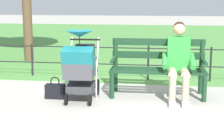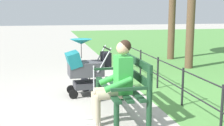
{
  "view_description": "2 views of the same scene",
  "coord_description": "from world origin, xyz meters",
  "px_view_note": "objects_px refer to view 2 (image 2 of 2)",
  "views": [
    {
      "loc": [
        -0.83,
        5.59,
        1.62
      ],
      "look_at": [
        -0.08,
        0.21,
        0.6
      ],
      "focal_mm": 53.98,
      "sensor_mm": 36.0,
      "label": 1
    },
    {
      "loc": [
        -5.42,
        1.09,
        1.7
      ],
      "look_at": [
        -0.27,
        -0.02,
        0.77
      ],
      "focal_mm": 47.55,
      "sensor_mm": 36.0,
      "label": 2
    }
  ],
  "objects_px": {
    "stroller": "(85,67)",
    "handbag": "(85,84)",
    "person_on_bench": "(116,79)",
    "park_bench": "(125,83)"
  },
  "relations": [
    {
      "from": "person_on_bench",
      "to": "handbag",
      "type": "bearing_deg",
      "value": 6.53
    },
    {
      "from": "handbag",
      "to": "stroller",
      "type": "bearing_deg",
      "value": 174.73
    },
    {
      "from": "handbag",
      "to": "person_on_bench",
      "type": "bearing_deg",
      "value": -173.47
    },
    {
      "from": "person_on_bench",
      "to": "handbag",
      "type": "relative_size",
      "value": 3.45
    },
    {
      "from": "park_bench",
      "to": "handbag",
      "type": "xyz_separation_m",
      "value": [
        1.69,
        0.45,
        -0.4
      ]
    },
    {
      "from": "stroller",
      "to": "handbag",
      "type": "relative_size",
      "value": 3.11
    },
    {
      "from": "person_on_bench",
      "to": "handbag",
      "type": "xyz_separation_m",
      "value": [
        2.02,
        0.23,
        -0.55
      ]
    },
    {
      "from": "person_on_bench",
      "to": "stroller",
      "type": "relative_size",
      "value": 1.11
    },
    {
      "from": "park_bench",
      "to": "handbag",
      "type": "bearing_deg",
      "value": 15.08
    },
    {
      "from": "park_bench",
      "to": "handbag",
      "type": "height_order",
      "value": "park_bench"
    }
  ]
}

